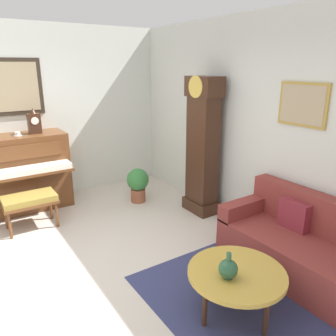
{
  "coord_description": "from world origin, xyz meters",
  "views": [
    {
      "loc": [
        3.0,
        -0.93,
        2.17
      ],
      "look_at": [
        -0.31,
        1.25,
        0.93
      ],
      "focal_mm": 35.38,
      "sensor_mm": 36.0,
      "label": 1
    }
  ],
  "objects_px": {
    "piano": "(19,173)",
    "teacup": "(17,134)",
    "piano_bench": "(30,201)",
    "green_jug": "(228,269)",
    "couch": "(310,250)",
    "potted_plant": "(138,183)",
    "grandfather_clock": "(202,150)",
    "mantel_clock": "(34,122)",
    "coffee_table": "(237,274)"
  },
  "relations": [
    {
      "from": "couch",
      "to": "coffee_table",
      "type": "height_order",
      "value": "couch"
    },
    {
      "from": "piano_bench",
      "to": "coffee_table",
      "type": "xyz_separation_m",
      "value": [
        2.72,
        1.19,
        -0.03
      ]
    },
    {
      "from": "mantel_clock",
      "to": "teacup",
      "type": "relative_size",
      "value": 3.28
    },
    {
      "from": "grandfather_clock",
      "to": "green_jug",
      "type": "distance_m",
      "value": 2.32
    },
    {
      "from": "piano",
      "to": "piano_bench",
      "type": "xyz_separation_m",
      "value": [
        0.74,
        -0.02,
        -0.19
      ]
    },
    {
      "from": "piano",
      "to": "mantel_clock",
      "type": "height_order",
      "value": "mantel_clock"
    },
    {
      "from": "couch",
      "to": "green_jug",
      "type": "relative_size",
      "value": 7.92
    },
    {
      "from": "couch",
      "to": "coffee_table",
      "type": "bearing_deg",
      "value": -93.59
    },
    {
      "from": "couch",
      "to": "potted_plant",
      "type": "height_order",
      "value": "couch"
    },
    {
      "from": "couch",
      "to": "mantel_clock",
      "type": "distance_m",
      "value": 4.12
    },
    {
      "from": "grandfather_clock",
      "to": "teacup",
      "type": "height_order",
      "value": "grandfather_clock"
    },
    {
      "from": "teacup",
      "to": "grandfather_clock",
      "type": "bearing_deg",
      "value": 55.62
    },
    {
      "from": "grandfather_clock",
      "to": "mantel_clock",
      "type": "height_order",
      "value": "grandfather_clock"
    },
    {
      "from": "mantel_clock",
      "to": "teacup",
      "type": "bearing_deg",
      "value": -80.97
    },
    {
      "from": "piano",
      "to": "green_jug",
      "type": "relative_size",
      "value": 6.0
    },
    {
      "from": "piano_bench",
      "to": "couch",
      "type": "height_order",
      "value": "couch"
    },
    {
      "from": "grandfather_clock",
      "to": "mantel_clock",
      "type": "bearing_deg",
      "value": -128.47
    },
    {
      "from": "teacup",
      "to": "green_jug",
      "type": "xyz_separation_m",
      "value": [
        3.43,
        0.99,
        -0.7
      ]
    },
    {
      "from": "grandfather_clock",
      "to": "mantel_clock",
      "type": "relative_size",
      "value": 5.34
    },
    {
      "from": "piano_bench",
      "to": "potted_plant",
      "type": "bearing_deg",
      "value": 90.69
    },
    {
      "from": "teacup",
      "to": "mantel_clock",
      "type": "bearing_deg",
      "value": 99.03
    },
    {
      "from": "grandfather_clock",
      "to": "teacup",
      "type": "xyz_separation_m",
      "value": [
        -1.53,
        -2.24,
        0.23
      ]
    },
    {
      "from": "piano_bench",
      "to": "grandfather_clock",
      "type": "distance_m",
      "value": 2.52
    },
    {
      "from": "grandfather_clock",
      "to": "potted_plant",
      "type": "distance_m",
      "value": 1.24
    },
    {
      "from": "potted_plant",
      "to": "piano_bench",
      "type": "bearing_deg",
      "value": -89.31
    },
    {
      "from": "green_jug",
      "to": "coffee_table",
      "type": "bearing_deg",
      "value": 99.33
    },
    {
      "from": "mantel_clock",
      "to": "potted_plant",
      "type": "xyz_separation_m",
      "value": [
        0.72,
        1.35,
        -1.02
      ]
    },
    {
      "from": "grandfather_clock",
      "to": "teacup",
      "type": "distance_m",
      "value": 2.72
    },
    {
      "from": "teacup",
      "to": "potted_plant",
      "type": "distance_m",
      "value": 1.95
    },
    {
      "from": "piano",
      "to": "grandfather_clock",
      "type": "height_order",
      "value": "grandfather_clock"
    },
    {
      "from": "grandfather_clock",
      "to": "coffee_table",
      "type": "bearing_deg",
      "value": -30.66
    },
    {
      "from": "potted_plant",
      "to": "green_jug",
      "type": "bearing_deg",
      "value": -12.55
    },
    {
      "from": "piano_bench",
      "to": "couch",
      "type": "bearing_deg",
      "value": 38.37
    },
    {
      "from": "piano_bench",
      "to": "green_jug",
      "type": "bearing_deg",
      "value": 21.17
    },
    {
      "from": "grandfather_clock",
      "to": "green_jug",
      "type": "relative_size",
      "value": 8.46
    },
    {
      "from": "mantel_clock",
      "to": "coffee_table",
      "type": "bearing_deg",
      "value": 14.04
    },
    {
      "from": "piano_bench",
      "to": "mantel_clock",
      "type": "height_order",
      "value": "mantel_clock"
    },
    {
      "from": "coffee_table",
      "to": "potted_plant",
      "type": "xyz_separation_m",
      "value": [
        -2.74,
        0.48,
        -0.06
      ]
    },
    {
      "from": "piano_bench",
      "to": "potted_plant",
      "type": "relative_size",
      "value": 1.25
    },
    {
      "from": "piano_bench",
      "to": "potted_plant",
      "type": "height_order",
      "value": "potted_plant"
    },
    {
      "from": "piano_bench",
      "to": "grandfather_clock",
      "type": "xyz_separation_m",
      "value": [
        0.84,
        2.31,
        0.56
      ]
    },
    {
      "from": "green_jug",
      "to": "grandfather_clock",
      "type": "bearing_deg",
      "value": 146.76
    },
    {
      "from": "piano",
      "to": "piano_bench",
      "type": "bearing_deg",
      "value": -1.74
    },
    {
      "from": "potted_plant",
      "to": "couch",
      "type": "bearing_deg",
      "value": 10.66
    },
    {
      "from": "teacup",
      "to": "potted_plant",
      "type": "relative_size",
      "value": 0.21
    },
    {
      "from": "couch",
      "to": "mantel_clock",
      "type": "xyz_separation_m",
      "value": [
        -3.52,
        -1.87,
        1.03
      ]
    },
    {
      "from": "mantel_clock",
      "to": "piano_bench",
      "type": "bearing_deg",
      "value": -24.1
    },
    {
      "from": "piano",
      "to": "couch",
      "type": "relative_size",
      "value": 0.76
    },
    {
      "from": "piano",
      "to": "teacup",
      "type": "relative_size",
      "value": 12.41
    },
    {
      "from": "potted_plant",
      "to": "piano",
      "type": "bearing_deg",
      "value": -113.45
    }
  ]
}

